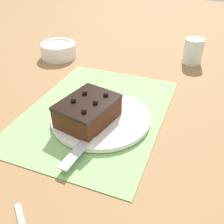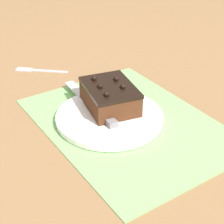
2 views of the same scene
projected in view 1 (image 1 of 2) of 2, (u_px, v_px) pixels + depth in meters
name	position (u px, v px, depth m)	size (l,w,h in m)	color
ground_plane	(96.00, 112.00, 0.68)	(3.00, 3.00, 0.00)	olive
placemat_woven	(96.00, 111.00, 0.67)	(0.46, 0.34, 0.00)	#7AB266
cake_plate	(101.00, 118.00, 0.64)	(0.24, 0.24, 0.01)	white
chocolate_cake	(88.00, 111.00, 0.60)	(0.16, 0.13, 0.06)	#472614
serving_knife	(102.00, 122.00, 0.61)	(0.24, 0.04, 0.01)	slate
drinking_glass	(193.00, 51.00, 0.91)	(0.07, 0.07, 0.09)	silver
small_bowl	(58.00, 50.00, 0.96)	(0.13, 0.13, 0.05)	white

